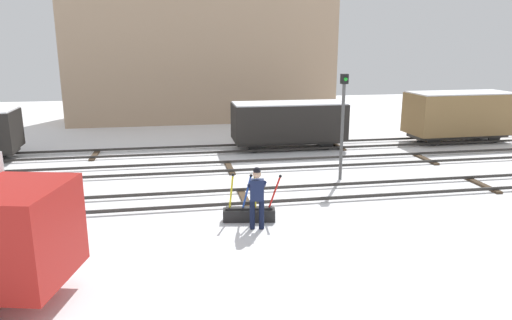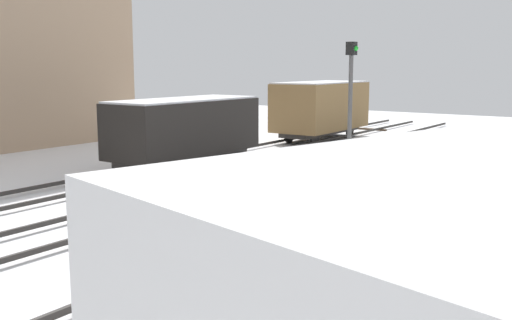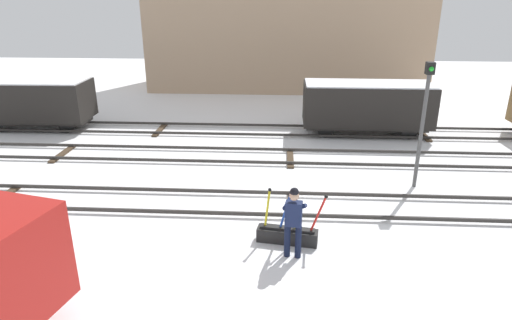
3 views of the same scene
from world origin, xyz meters
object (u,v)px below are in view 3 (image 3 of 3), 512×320
Objects in this scene: freight_car_near_switch at (367,105)px; freight_car_back_track at (33,101)px; rail_worker at (294,218)px; switch_lever_frame at (288,233)px; signal_post at (424,114)px.

freight_car_back_track is at bearing -179.60° from freight_car_near_switch.
freight_car_near_switch is 14.91m from freight_car_back_track.
rail_worker is 10.45m from freight_car_near_switch.
rail_worker is at bearing -108.32° from freight_car_near_switch.
rail_worker is 15.21m from freight_car_back_track.
switch_lever_frame is at bearing -110.09° from freight_car_near_switch.
switch_lever_frame is 14.77m from freight_car_back_track.
switch_lever_frame is at bearing -138.33° from signal_post.
signal_post is at bearing 50.30° from switch_lever_frame.
switch_lever_frame is 0.96× the size of rail_worker.
freight_car_near_switch is 1.08× the size of freight_car_back_track.
rail_worker reaches higher than switch_lever_frame.
switch_lever_frame is 5.94m from signal_post.
switch_lever_frame is 0.43× the size of signal_post.
freight_car_back_track is at bearing 148.08° from rail_worker.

